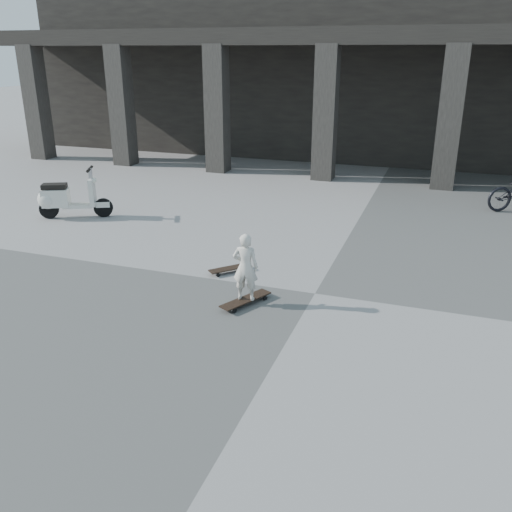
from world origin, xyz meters
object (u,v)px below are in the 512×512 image
(scooter, at_px, (62,199))
(skateboard_spare, at_px, (230,269))
(child, at_px, (245,267))
(longboard, at_px, (246,300))

(scooter, bearing_deg, skateboard_spare, -45.52)
(child, distance_m, scooter, 6.57)
(longboard, bearing_deg, scooter, 88.96)
(longboard, distance_m, scooter, 6.58)
(longboard, xyz_separation_m, skateboard_spare, (-0.74, 1.15, -0.00))
(child, bearing_deg, scooter, -37.26)
(child, relative_size, scooter, 0.68)
(skateboard_spare, height_order, scooter, scooter)
(longboard, xyz_separation_m, scooter, (-5.82, 3.04, 0.41))
(longboard, distance_m, skateboard_spare, 1.37)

